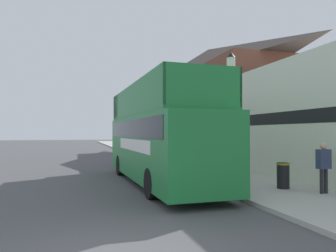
{
  "coord_description": "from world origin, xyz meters",
  "views": [
    {
      "loc": [
        -0.48,
        -5.54,
        2.16
      ],
      "look_at": [
        3.38,
        7.93,
        2.44
      ],
      "focal_mm": 35.0,
      "sensor_mm": 36.0,
      "label": 1
    }
  ],
  "objects_px": {
    "lamp_post_nearest": "(231,94)",
    "lamp_post_third": "(144,120)",
    "litter_bin": "(283,175)",
    "parked_car_ahead_of_bus": "(137,155)",
    "lamp_post_second": "(167,109)",
    "pedestrian_second": "(324,163)",
    "tour_bus": "(158,140)"
  },
  "relations": [
    {
      "from": "lamp_post_third",
      "to": "litter_bin",
      "type": "relative_size",
      "value": 4.82
    },
    {
      "from": "pedestrian_second",
      "to": "litter_bin",
      "type": "relative_size",
      "value": 1.82
    },
    {
      "from": "tour_bus",
      "to": "lamp_post_second",
      "type": "distance_m",
      "value": 6.32
    },
    {
      "from": "parked_car_ahead_of_bus",
      "to": "tour_bus",
      "type": "bearing_deg",
      "value": -90.94
    },
    {
      "from": "pedestrian_second",
      "to": "litter_bin",
      "type": "height_order",
      "value": "pedestrian_second"
    },
    {
      "from": "tour_bus",
      "to": "lamp_post_nearest",
      "type": "height_order",
      "value": "lamp_post_nearest"
    },
    {
      "from": "parked_car_ahead_of_bus",
      "to": "pedestrian_second",
      "type": "height_order",
      "value": "pedestrian_second"
    },
    {
      "from": "pedestrian_second",
      "to": "lamp_post_second",
      "type": "bearing_deg",
      "value": 103.65
    },
    {
      "from": "tour_bus",
      "to": "lamp_post_second",
      "type": "relative_size",
      "value": 2.05
    },
    {
      "from": "tour_bus",
      "to": "litter_bin",
      "type": "height_order",
      "value": "tour_bus"
    },
    {
      "from": "lamp_post_second",
      "to": "litter_bin",
      "type": "xyz_separation_m",
      "value": [
        1.79,
        -9.01,
        -2.99
      ]
    },
    {
      "from": "parked_car_ahead_of_bus",
      "to": "lamp_post_nearest",
      "type": "xyz_separation_m",
      "value": [
        1.72,
        -10.12,
        2.94
      ]
    },
    {
      "from": "pedestrian_second",
      "to": "lamp_post_nearest",
      "type": "xyz_separation_m",
      "value": [
        -2.28,
        2.16,
        2.45
      ]
    },
    {
      "from": "tour_bus",
      "to": "lamp_post_third",
      "type": "height_order",
      "value": "lamp_post_third"
    },
    {
      "from": "tour_bus",
      "to": "parked_car_ahead_of_bus",
      "type": "bearing_deg",
      "value": 84.42
    },
    {
      "from": "lamp_post_nearest",
      "to": "litter_bin",
      "type": "xyz_separation_m",
      "value": [
        1.58,
        -0.94,
        -2.98
      ]
    },
    {
      "from": "tour_bus",
      "to": "lamp_post_second",
      "type": "xyz_separation_m",
      "value": [
        2.06,
        5.7,
        1.79
      ]
    },
    {
      "from": "pedestrian_second",
      "to": "litter_bin",
      "type": "distance_m",
      "value": 1.49
    },
    {
      "from": "lamp_post_nearest",
      "to": "parked_car_ahead_of_bus",
      "type": "bearing_deg",
      "value": 99.67
    },
    {
      "from": "pedestrian_second",
      "to": "lamp_post_nearest",
      "type": "bearing_deg",
      "value": 136.55
    },
    {
      "from": "lamp_post_third",
      "to": "litter_bin",
      "type": "distance_m",
      "value": 17.35
    },
    {
      "from": "lamp_post_nearest",
      "to": "tour_bus",
      "type": "bearing_deg",
      "value": 133.77
    },
    {
      "from": "litter_bin",
      "to": "lamp_post_third",
      "type": "bearing_deg",
      "value": 95.12
    },
    {
      "from": "tour_bus",
      "to": "pedestrian_second",
      "type": "distance_m",
      "value": 6.44
    },
    {
      "from": "parked_car_ahead_of_bus",
      "to": "lamp_post_nearest",
      "type": "bearing_deg",
      "value": -77.28
    },
    {
      "from": "lamp_post_nearest",
      "to": "lamp_post_second",
      "type": "distance_m",
      "value": 8.07
    },
    {
      "from": "tour_bus",
      "to": "litter_bin",
      "type": "distance_m",
      "value": 5.21
    },
    {
      "from": "tour_bus",
      "to": "pedestrian_second",
      "type": "height_order",
      "value": "tour_bus"
    },
    {
      "from": "lamp_post_nearest",
      "to": "lamp_post_third",
      "type": "height_order",
      "value": "lamp_post_nearest"
    },
    {
      "from": "lamp_post_nearest",
      "to": "lamp_post_third",
      "type": "relative_size",
      "value": 1.14
    },
    {
      "from": "parked_car_ahead_of_bus",
      "to": "lamp_post_second",
      "type": "distance_m",
      "value": 3.9
    },
    {
      "from": "lamp_post_third",
      "to": "lamp_post_nearest",
      "type": "bearing_deg",
      "value": -90.17
    }
  ]
}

